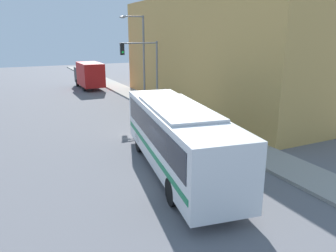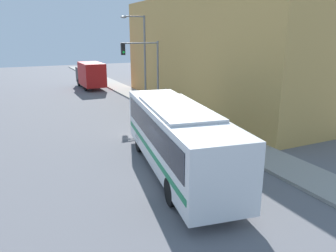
% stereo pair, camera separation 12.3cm
% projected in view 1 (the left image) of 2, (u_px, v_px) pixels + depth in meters
% --- Properties ---
extents(ground_plane, '(120.00, 120.00, 0.00)m').
position_uv_depth(ground_plane, '(174.00, 181.00, 14.63)').
color(ground_plane, slate).
extents(sidewalk, '(2.44, 70.00, 0.15)m').
position_uv_depth(sidewalk, '(136.00, 96.00, 34.32)').
color(sidewalk, gray).
rests_on(sidewalk, ground_plane).
extents(building_facade, '(6.00, 24.20, 9.56)m').
position_uv_depth(building_facade, '(207.00, 52.00, 28.85)').
color(building_facade, tan).
rests_on(building_facade, ground_plane).
extents(city_bus, '(4.27, 10.87, 3.23)m').
position_uv_depth(city_bus, '(177.00, 134.00, 15.14)').
color(city_bus, white).
rests_on(city_bus, ground_plane).
extents(delivery_truck, '(2.33, 6.63, 3.11)m').
position_uv_depth(delivery_truck, '(89.00, 74.00, 39.05)').
color(delivery_truck, '#B21919').
rests_on(delivery_truck, ground_plane).
extents(fire_hydrant, '(0.21, 0.29, 0.77)m').
position_uv_depth(fire_hydrant, '(206.00, 126.00, 21.33)').
color(fire_hydrant, '#999999').
rests_on(fire_hydrant, sidewalk).
extents(traffic_light_pole, '(3.28, 0.35, 5.64)m').
position_uv_depth(traffic_light_pole, '(145.00, 64.00, 26.91)').
color(traffic_light_pole, slate).
rests_on(traffic_light_pole, sidewalk).
extents(parking_meter, '(0.14, 0.14, 1.26)m').
position_uv_depth(parking_meter, '(188.00, 112.00, 23.18)').
color(parking_meter, slate).
rests_on(parking_meter, sidewalk).
extents(street_lamp, '(2.31, 0.28, 7.78)m').
position_uv_depth(street_lamp, '(141.00, 53.00, 29.82)').
color(street_lamp, slate).
rests_on(street_lamp, sidewalk).
extents(pedestrian_near_corner, '(0.34, 0.34, 1.70)m').
position_uv_depth(pedestrian_near_corner, '(165.00, 98.00, 28.35)').
color(pedestrian_near_corner, '#23283D').
rests_on(pedestrian_near_corner, sidewalk).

